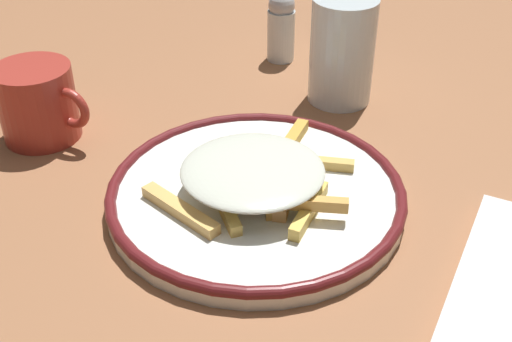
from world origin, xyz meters
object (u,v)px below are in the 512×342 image
Objects in this scene: plate at (256,194)px; water_glass at (342,51)px; coffee_mug at (38,103)px; fries_heap at (255,175)px; salt_shaker at (281,26)px.

plate is 2.25× the size of water_glass.
coffee_mug is (-0.25, -0.21, -0.02)m from water_glass.
fries_heap is at bearing -3.15° from coffee_mug.
salt_shaker reaches higher than fries_heap.
plate is 0.22m from water_glass.
coffee_mug is at bearing 176.85° from fries_heap.
salt_shaker is at bearing 146.10° from water_glass.
fries_heap is 0.25m from coffee_mug.
salt_shaker reaches higher than coffee_mug.
fries_heap is at bearing -70.37° from salt_shaker.
water_glass is at bearing 90.41° from fries_heap.
coffee_mug is (-0.25, 0.01, 0.01)m from fries_heap.
fries_heap is 2.31× the size of salt_shaker.
coffee_mug is (-0.25, 0.01, 0.03)m from plate.
coffee_mug is at bearing -139.73° from water_glass.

